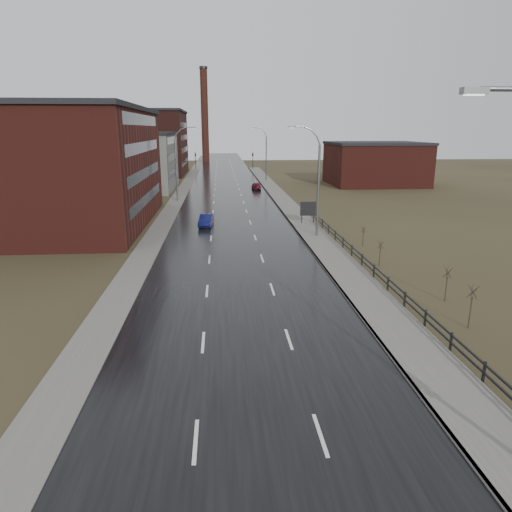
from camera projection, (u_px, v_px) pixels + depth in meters
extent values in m
cube|color=black|center=(229.00, 203.00, 70.52)|extent=(14.00, 300.00, 0.06)
cube|color=#595651|center=(317.00, 238.00, 47.13)|extent=(3.20, 180.00, 0.18)
cube|color=slate|center=(302.00, 239.00, 47.02)|extent=(0.16, 180.00, 0.18)
cube|color=#595651|center=(175.00, 203.00, 69.90)|extent=(2.40, 260.00, 0.12)
cube|color=#471914|center=(49.00, 169.00, 52.81)|extent=(22.00, 28.00, 13.00)
cube|color=black|center=(42.00, 108.00, 51.00)|extent=(22.44, 28.56, 0.50)
cube|color=black|center=(147.00, 198.00, 54.57)|extent=(0.06, 22.40, 1.20)
cube|color=black|center=(145.00, 173.00, 53.76)|extent=(0.06, 22.40, 1.20)
cube|color=black|center=(144.00, 147.00, 52.96)|extent=(0.06, 22.40, 1.20)
cube|color=black|center=(142.00, 120.00, 52.15)|extent=(0.06, 22.40, 1.20)
cube|color=slate|center=(130.00, 162.00, 85.13)|extent=(16.00, 20.00, 10.00)
cube|color=black|center=(128.00, 133.00, 83.72)|extent=(16.32, 20.40, 0.50)
cube|color=black|center=(174.00, 173.00, 86.26)|extent=(0.06, 16.00, 1.20)
cube|color=black|center=(173.00, 157.00, 85.46)|extent=(0.06, 16.00, 1.20)
cube|color=black|center=(172.00, 140.00, 84.65)|extent=(0.06, 16.00, 1.20)
cube|color=#331611|center=(132.00, 144.00, 112.90)|extent=(26.00, 24.00, 15.00)
cube|color=black|center=(129.00, 111.00, 110.82)|extent=(26.52, 24.48, 0.50)
cube|color=black|center=(185.00, 162.00, 115.07)|extent=(0.06, 19.20, 1.20)
cube|color=black|center=(185.00, 150.00, 114.27)|extent=(0.06, 19.20, 1.20)
cube|color=black|center=(184.00, 137.00, 113.46)|extent=(0.06, 19.20, 1.20)
cube|color=black|center=(184.00, 125.00, 112.66)|extent=(0.06, 19.20, 1.20)
cube|color=#471914|center=(375.00, 165.00, 92.84)|extent=(18.00, 16.00, 8.00)
cube|color=black|center=(376.00, 143.00, 91.70)|extent=(18.36, 16.32, 0.50)
cylinder|color=#331611|center=(205.00, 117.00, 152.49)|extent=(2.40, 2.40, 30.00)
cylinder|color=black|center=(203.00, 68.00, 148.38)|extent=(2.70, 2.70, 0.80)
cylinder|color=slate|center=(502.00, 89.00, 12.07)|extent=(1.15, 0.14, 0.14)
cube|color=slate|center=(474.00, 91.00, 12.02)|extent=(0.70, 0.28, 0.18)
cube|color=silver|center=(474.00, 95.00, 12.05)|extent=(0.50, 0.20, 0.04)
cylinder|color=slate|center=(318.00, 192.00, 46.86)|extent=(0.24, 0.24, 9.50)
cylinder|color=slate|center=(318.00, 140.00, 45.46)|extent=(0.51, 0.14, 0.98)
cylinder|color=slate|center=(314.00, 133.00, 45.23)|extent=(0.81, 0.14, 0.81)
cylinder|color=slate|center=(307.00, 128.00, 45.05)|extent=(0.98, 0.14, 0.51)
cylinder|color=slate|center=(299.00, 126.00, 44.94)|extent=(1.01, 0.14, 0.14)
cube|color=slate|center=(292.00, 127.00, 44.91)|extent=(0.70, 0.28, 0.18)
cube|color=silver|center=(292.00, 128.00, 44.93)|extent=(0.50, 0.20, 0.04)
cylinder|color=slate|center=(176.00, 171.00, 70.57)|extent=(0.24, 0.24, 9.50)
cylinder|color=slate|center=(176.00, 137.00, 69.20)|extent=(0.51, 0.14, 0.98)
cylinder|color=slate|center=(179.00, 132.00, 69.05)|extent=(0.81, 0.14, 0.81)
cylinder|color=slate|center=(183.00, 128.00, 68.97)|extent=(0.98, 0.14, 0.51)
cylinder|color=slate|center=(189.00, 127.00, 68.99)|extent=(1.01, 0.14, 0.14)
cube|color=slate|center=(193.00, 128.00, 69.06)|extent=(0.70, 0.28, 0.18)
cube|color=silver|center=(193.00, 128.00, 69.08)|extent=(0.50, 0.20, 0.04)
cylinder|color=slate|center=(266.00, 159.00, 98.72)|extent=(0.24, 0.24, 9.50)
cylinder|color=slate|center=(266.00, 134.00, 97.32)|extent=(0.51, 0.14, 0.98)
cylinder|color=slate|center=(263.00, 131.00, 97.09)|extent=(0.81, 0.14, 0.81)
cylinder|color=slate|center=(260.00, 129.00, 96.91)|extent=(0.98, 0.14, 0.51)
cylinder|color=slate|center=(256.00, 128.00, 96.81)|extent=(1.01, 0.14, 0.14)
cube|color=slate|center=(253.00, 128.00, 96.77)|extent=(0.70, 0.28, 0.18)
cube|color=silver|center=(253.00, 129.00, 96.79)|extent=(0.50, 0.20, 0.04)
cube|color=black|center=(484.00, 373.00, 20.25)|extent=(0.10, 0.10, 1.10)
cube|color=black|center=(451.00, 342.00, 23.13)|extent=(0.10, 0.10, 1.10)
cube|color=black|center=(425.00, 319.00, 26.01)|extent=(0.10, 0.10, 1.10)
cube|color=black|center=(405.00, 300.00, 28.89)|extent=(0.10, 0.10, 1.10)
cube|color=black|center=(388.00, 284.00, 31.77)|extent=(0.10, 0.10, 1.10)
cube|color=black|center=(374.00, 271.00, 34.65)|extent=(0.10, 0.10, 1.10)
cube|color=black|center=(362.00, 261.00, 37.53)|extent=(0.10, 0.10, 1.10)
cube|color=black|center=(352.00, 251.00, 40.41)|extent=(0.10, 0.10, 1.10)
cube|color=black|center=(343.00, 243.00, 43.29)|extent=(0.10, 0.10, 1.10)
cube|color=black|center=(335.00, 236.00, 46.18)|extent=(0.10, 0.10, 1.10)
cube|color=black|center=(328.00, 230.00, 49.06)|extent=(0.10, 0.10, 1.10)
cube|color=black|center=(322.00, 224.00, 51.94)|extent=(0.10, 0.10, 1.10)
cube|color=black|center=(317.00, 219.00, 54.82)|extent=(0.10, 0.10, 1.10)
cube|color=black|center=(391.00, 281.00, 31.18)|extent=(0.08, 53.00, 0.10)
cube|color=black|center=(390.00, 287.00, 31.29)|extent=(0.08, 53.00, 0.10)
cylinder|color=#382D23|center=(470.00, 313.00, 25.86)|extent=(0.08, 0.08, 1.89)
cylinder|color=#382D23|center=(474.00, 292.00, 25.53)|extent=(0.04, 0.64, 0.75)
cylinder|color=#382D23|center=(473.00, 292.00, 25.58)|extent=(0.60, 0.24, 0.76)
cylinder|color=#382D23|center=(472.00, 292.00, 25.56)|extent=(0.36, 0.54, 0.76)
cylinder|color=#382D23|center=(473.00, 292.00, 25.50)|extent=(0.36, 0.54, 0.76)
cylinder|color=#382D23|center=(474.00, 292.00, 25.49)|extent=(0.60, 0.24, 0.76)
cylinder|color=#382D23|center=(446.00, 289.00, 29.99)|extent=(0.08, 0.08, 1.70)
cylinder|color=#382D23|center=(449.00, 273.00, 29.69)|extent=(0.04, 0.58, 0.67)
cylinder|color=#382D23|center=(448.00, 273.00, 29.73)|extent=(0.55, 0.22, 0.68)
cylinder|color=#382D23|center=(447.00, 273.00, 29.71)|extent=(0.33, 0.49, 0.69)
cylinder|color=#382D23|center=(448.00, 273.00, 29.66)|extent=(0.33, 0.49, 0.69)
cylinder|color=#382D23|center=(448.00, 273.00, 29.64)|extent=(0.55, 0.22, 0.68)
cylinder|color=#382D23|center=(380.00, 257.00, 37.77)|extent=(0.08, 0.08, 1.57)
cylinder|color=#382D23|center=(381.00, 245.00, 37.51)|extent=(0.04, 0.53, 0.62)
cylinder|color=#382D23|center=(381.00, 245.00, 37.55)|extent=(0.51, 0.20, 0.63)
cylinder|color=#382D23|center=(380.00, 245.00, 37.53)|extent=(0.30, 0.45, 0.64)
cylinder|color=#382D23|center=(380.00, 245.00, 37.47)|extent=(0.30, 0.45, 0.64)
cylinder|color=#382D23|center=(381.00, 245.00, 37.46)|extent=(0.51, 0.20, 0.63)
cylinder|color=#382D23|center=(363.00, 239.00, 44.29)|extent=(0.08, 0.08, 1.40)
cylinder|color=#382D23|center=(364.00, 230.00, 44.05)|extent=(0.04, 0.48, 0.56)
cylinder|color=#382D23|center=(364.00, 230.00, 44.09)|extent=(0.45, 0.18, 0.56)
cylinder|color=#382D23|center=(363.00, 230.00, 44.07)|extent=(0.28, 0.40, 0.57)
cylinder|color=#382D23|center=(363.00, 230.00, 44.01)|extent=(0.28, 0.40, 0.57)
cylinder|color=#382D23|center=(364.00, 230.00, 44.00)|extent=(0.45, 0.18, 0.56)
cube|color=black|center=(302.00, 217.00, 54.36)|extent=(0.10, 0.10, 1.80)
cube|color=black|center=(313.00, 217.00, 54.46)|extent=(0.10, 0.10, 1.80)
cube|color=silver|center=(308.00, 209.00, 54.10)|extent=(1.78, 0.08, 1.57)
cube|color=black|center=(308.00, 209.00, 54.05)|extent=(1.88, 0.04, 1.67)
cylinder|color=black|center=(196.00, 160.00, 126.86)|extent=(0.16, 0.16, 5.20)
imported|color=black|center=(195.00, 152.00, 126.28)|extent=(0.58, 2.73, 1.10)
sphere|color=#FF190C|center=(195.00, 151.00, 126.05)|extent=(0.18, 0.18, 0.18)
cylinder|color=black|center=(253.00, 160.00, 128.05)|extent=(0.16, 0.16, 5.20)
imported|color=black|center=(253.00, 152.00, 127.47)|extent=(0.58, 2.73, 1.10)
sphere|color=#FF190C|center=(253.00, 151.00, 127.25)|extent=(0.18, 0.18, 0.18)
imported|color=#0E1246|center=(206.00, 221.00, 53.21)|extent=(1.80, 4.20, 1.35)
imported|color=#490C17|center=(256.00, 186.00, 85.57)|extent=(1.61, 4.01, 1.36)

